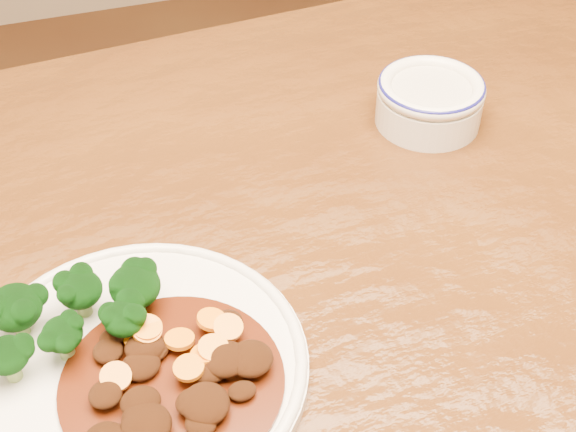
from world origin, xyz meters
name	(u,v)px	position (x,y,z in m)	size (l,w,h in m)	color
dining_table	(338,349)	(0.00, 0.00, 0.67)	(1.57, 1.02, 0.75)	#4E2A0D
dinner_plate	(138,366)	(-0.17, -0.03, 0.76)	(0.25, 0.25, 0.02)	white
broccoli_florets	(72,310)	(-0.21, 0.01, 0.79)	(0.13, 0.08, 0.04)	#7C994F
mince_stew	(176,381)	(-0.15, -0.06, 0.77)	(0.16, 0.16, 0.03)	#401A06
dip_bowl	(430,99)	(0.17, 0.19, 0.78)	(0.11, 0.11, 0.05)	white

